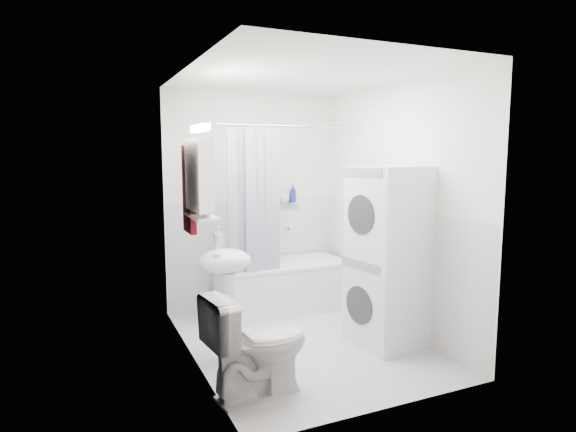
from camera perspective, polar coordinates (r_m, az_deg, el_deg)
name	(u,v)px	position (r m, az deg, el deg)	size (l,w,h in m)	color
floor	(302,341)	(4.60, 1.71, -14.63)	(2.60, 2.60, 0.00)	silver
room_walls	(303,181)	(4.27, 1.79, 4.22)	(2.60, 2.60, 2.60)	white
wainscot	(289,271)	(4.66, 0.17, -6.54)	(1.98, 2.58, 2.58)	white
door	(217,255)	(3.48, -8.44, -4.64)	(0.05, 2.00, 2.00)	brown
bathtub	(282,284)	(5.37, -0.71, -8.03)	(1.41, 0.67, 0.54)	white
tub_spout	(286,228)	(5.63, -0.18, -1.46)	(0.04, 0.04, 0.12)	silver
curtain_rod	(293,126)	(4.94, 0.54, 10.60)	(0.02, 0.02, 1.59)	silver
shower_curtain	(254,202)	(4.79, -4.03, 1.70)	(0.55, 0.02, 1.45)	#151C4B
sink	(226,278)	(4.03, -7.41, -7.32)	(0.44, 0.37, 1.04)	white
medicine_cabinet	(199,173)	(4.05, -10.47, 5.05)	(0.13, 0.50, 0.71)	white
shelf	(202,217)	(4.09, -10.15, -0.07)	(0.18, 0.54, 0.03)	silver
shower_caddy	(291,203)	(5.60, 0.32, 1.50)	(0.22, 0.06, 0.02)	silver
towel	(189,187)	(4.30, -11.66, 3.39)	(0.07, 0.32, 0.79)	#610C10
washer_dryer	(387,257)	(4.41, 11.69, -4.74)	(0.65, 0.64, 1.61)	white
toilet	(258,344)	(3.55, -3.63, -14.94)	(0.42, 0.76, 0.75)	white
soap_pump	(219,242)	(4.31, -8.24, -3.01)	(0.08, 0.17, 0.08)	gray
shelf_bottle	(206,213)	(3.94, -9.64, 0.37)	(0.07, 0.18, 0.07)	gray
shelf_cup	(198,208)	(4.20, -10.57, 0.98)	(0.10, 0.09, 0.10)	gray
shampoo_a	(283,197)	(5.56, -0.55, 2.24)	(0.13, 0.17, 0.13)	gray
shampoo_b	(293,199)	(5.61, 0.57, 2.03)	(0.08, 0.21, 0.08)	navy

